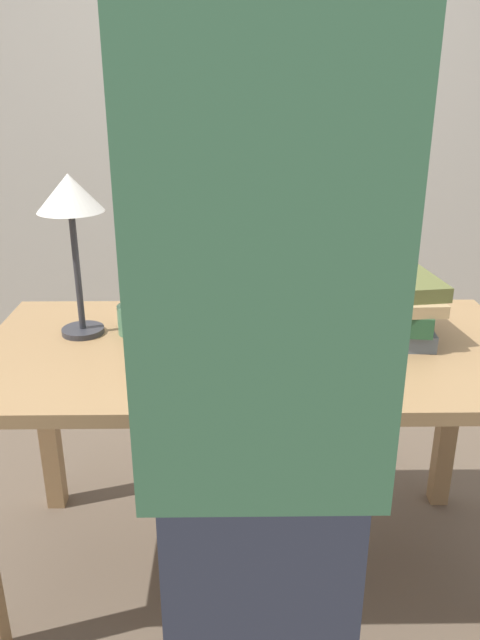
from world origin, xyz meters
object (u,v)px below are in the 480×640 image
at_px(book_stack_tall, 396,306).
at_px(person_reader, 261,458).
at_px(open_book, 232,342).
at_px(reading_lamp, 70,205).
at_px(coffee_mug, 133,319).
at_px(book_standing_upright, 320,291).

bearing_deg(book_stack_tall, person_reader, -117.47).
relative_size(open_book, reading_lamp, 1.30).
height_order(reading_lamp, person_reader, person_reader).
distance_m(open_book, coffee_mug, 0.30).
relative_size(open_book, book_stack_tall, 2.14).
xyz_separation_m(coffee_mug, person_reader, (0.32, -0.82, 0.09)).
xyz_separation_m(book_stack_tall, coffee_mug, (-0.73, 0.04, -0.05)).
bearing_deg(book_standing_upright, coffee_mug, 171.24).
bearing_deg(book_stack_tall, coffee_mug, 177.18).
xyz_separation_m(book_standing_upright, person_reader, (-0.20, -0.81, 0.01)).
bearing_deg(person_reader, book_standing_upright, -103.87).
xyz_separation_m(book_stack_tall, person_reader, (-0.41, -0.79, 0.04)).
bearing_deg(coffee_mug, open_book, -23.79).
bearing_deg(book_stack_tall, book_standing_upright, 173.53).
bearing_deg(book_stack_tall, open_book, -169.26).
distance_m(coffee_mug, person_reader, 0.89).
relative_size(open_book, coffee_mug, 5.18).
relative_size(book_standing_upright, coffee_mug, 2.27).
distance_m(book_stack_tall, reading_lamp, 0.92).
bearing_deg(open_book, reading_lamp, 151.06).
bearing_deg(person_reader, reading_lamp, -60.37).
height_order(book_standing_upright, coffee_mug, book_standing_upright).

